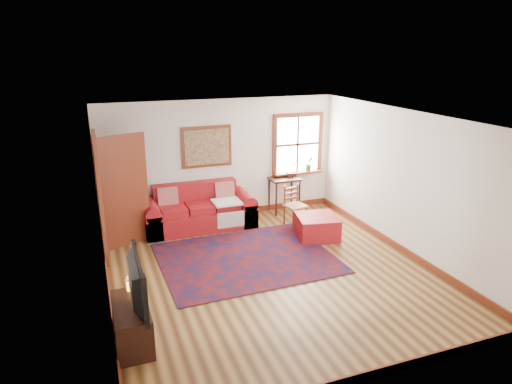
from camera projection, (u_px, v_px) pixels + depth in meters
name	position (u px, v px, depth m)	size (l,w,h in m)	color
ground	(269.00, 271.00, 7.43)	(5.50, 5.50, 0.00)	#482B13
room_envelope	(270.00, 173.00, 6.94)	(5.04, 5.54, 2.52)	silver
window	(299.00, 151.00, 10.04)	(1.18, 0.20, 1.38)	white
doorway	(115.00, 192.00, 7.97)	(0.89, 1.08, 2.14)	black
framed_artwork	(207.00, 147.00, 9.28)	(1.05, 0.07, 0.85)	maroon
persian_rug	(246.00, 258.00, 7.87)	(2.91, 2.32, 0.02)	#570E0C
red_leather_sofa	(199.00, 213.00, 9.21)	(2.20, 0.91, 0.86)	maroon
red_ottoman	(317.00, 227.00, 8.70)	(0.74, 0.74, 0.43)	maroon
side_table	(284.00, 183.00, 9.94)	(0.65, 0.49, 0.78)	black
ladder_back_chair	(294.00, 204.00, 9.28)	(0.45, 0.44, 0.82)	tan
media_cabinet	(132.00, 324.00, 5.56)	(0.42, 0.93, 0.51)	black
television	(130.00, 283.00, 5.38)	(1.10, 0.14, 0.63)	black
candle_hurricane	(131.00, 284.00, 5.81)	(0.12, 0.12, 0.18)	silver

